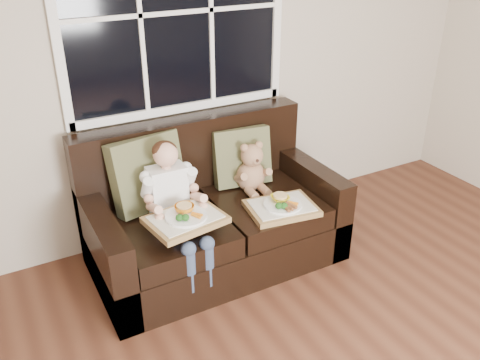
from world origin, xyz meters
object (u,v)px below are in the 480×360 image
child (173,197)px  teddy_bear (252,170)px  loveseat (212,219)px  tray_left (185,218)px  tray_right (282,207)px

child → teddy_bear: 0.67m
loveseat → tray_left: bearing=-135.6°
loveseat → tray_right: loveseat is taller
teddy_bear → tray_left: teddy_bear is taller
teddy_bear → tray_right: (0.02, -0.37, -0.12)m
loveseat → tray_left: (-0.32, -0.31, 0.27)m
loveseat → child: 0.46m
teddy_bear → tray_left: 0.74m
child → tray_right: child is taller
teddy_bear → tray_right: bearing=-82.5°
teddy_bear → tray_right: teddy_bear is taller
tray_left → tray_right: (0.68, -0.03, -0.10)m
child → tray_right: size_ratio=1.62×
tray_left → loveseat: bearing=35.7°
loveseat → child: size_ratio=2.13×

